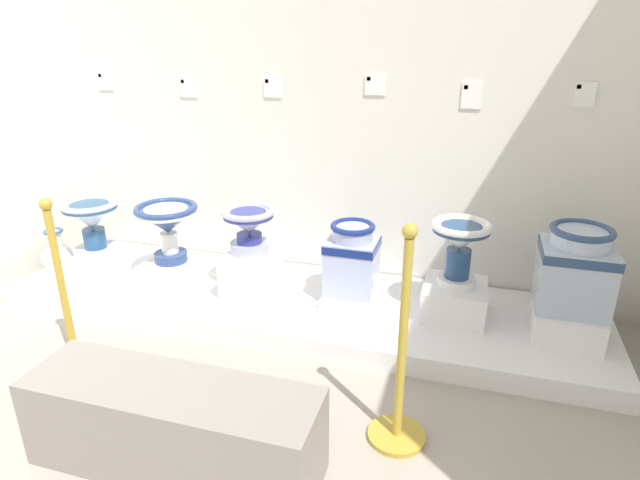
% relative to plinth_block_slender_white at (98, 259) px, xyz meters
% --- Properties ---
extents(ground_plane, '(6.24, 5.25, 0.02)m').
position_rel_plinth_block_slender_white_xyz_m(ground_plane, '(1.60, -1.41, -0.16)').
color(ground_plane, '#A3998C').
extents(wall_back, '(4.44, 0.06, 3.10)m').
position_rel_plinth_block_slender_white_xyz_m(wall_back, '(1.60, 0.44, 1.40)').
color(wall_back, silver).
rests_on(wall_back, ground_plane).
extents(display_platform, '(3.78, 0.98, 0.13)m').
position_rel_plinth_block_slender_white_xyz_m(display_platform, '(1.60, -0.09, -0.09)').
color(display_platform, white).
rests_on(display_platform, ground_plane).
extents(plinth_block_slender_white, '(0.35, 0.32, 0.05)m').
position_rel_plinth_block_slender_white_xyz_m(plinth_block_slender_white, '(0.00, 0.00, 0.00)').
color(plinth_block_slender_white, white).
rests_on(plinth_block_slender_white, display_platform).
extents(antique_toilet_slender_white, '(0.39, 0.39, 0.42)m').
position_rel_plinth_block_slender_white_xyz_m(antique_toilet_slender_white, '(0.00, -0.00, 0.30)').
color(antique_toilet_slender_white, silver).
rests_on(antique_toilet_slender_white, plinth_block_slender_white).
extents(plinth_block_leftmost, '(0.35, 0.37, 0.13)m').
position_rel_plinth_block_slender_white_xyz_m(plinth_block_leftmost, '(0.68, -0.08, 0.04)').
color(plinth_block_leftmost, white).
rests_on(plinth_block_leftmost, display_platform).
extents(antique_toilet_leftmost, '(0.41, 0.41, 0.40)m').
position_rel_plinth_block_slender_white_xyz_m(antique_toilet_leftmost, '(0.68, -0.08, 0.39)').
color(antique_toilet_leftmost, navy).
rests_on(antique_toilet_leftmost, plinth_block_leftmost).
extents(plinth_block_tall_cobalt, '(0.28, 0.40, 0.27)m').
position_rel_plinth_block_slender_white_xyz_m(plinth_block_tall_cobalt, '(1.28, -0.10, 0.11)').
color(plinth_block_tall_cobalt, white).
rests_on(plinth_block_tall_cobalt, display_platform).
extents(antique_toilet_tall_cobalt, '(0.34, 0.34, 0.29)m').
position_rel_plinth_block_slender_white_xyz_m(antique_toilet_tall_cobalt, '(1.28, -0.10, 0.44)').
color(antique_toilet_tall_cobalt, '#ADAFD3').
rests_on(antique_toilet_tall_cobalt, plinth_block_tall_cobalt).
extents(plinth_block_squat_floral, '(0.32, 0.39, 0.05)m').
position_rel_plinth_block_slender_white_xyz_m(plinth_block_squat_floral, '(1.94, -0.03, 0.00)').
color(plinth_block_squat_floral, white).
rests_on(plinth_block_squat_floral, display_platform).
extents(antique_toilet_squat_floral, '(0.31, 0.29, 0.46)m').
position_rel_plinth_block_slender_white_xyz_m(antique_toilet_squat_floral, '(1.94, -0.03, 0.27)').
color(antique_toilet_squat_floral, '#A9B3DD').
rests_on(antique_toilet_squat_floral, plinth_block_squat_floral).
extents(plinth_block_pale_glazed, '(0.37, 0.37, 0.20)m').
position_rel_plinth_block_slender_white_xyz_m(plinth_block_pale_glazed, '(2.57, -0.05, 0.08)').
color(plinth_block_pale_glazed, white).
rests_on(plinth_block_pale_glazed, display_platform).
extents(antique_toilet_pale_glazed, '(0.34, 0.34, 0.39)m').
position_rel_plinth_block_slender_white_xyz_m(antique_toilet_pale_glazed, '(2.57, -0.05, 0.45)').
color(antique_toilet_pale_glazed, white).
rests_on(antique_toilet_pale_glazed, plinth_block_pale_glazed).
extents(plinth_block_rightmost, '(0.36, 0.39, 0.18)m').
position_rel_plinth_block_slender_white_xyz_m(plinth_block_rightmost, '(3.18, -0.12, 0.07)').
color(plinth_block_rightmost, white).
rests_on(plinth_block_rightmost, display_platform).
extents(antique_toilet_rightmost, '(0.38, 0.34, 0.47)m').
position_rel_plinth_block_slender_white_xyz_m(antique_toilet_rightmost, '(3.18, -0.12, 0.40)').
color(antique_toilet_rightmost, silver).
rests_on(antique_toilet_rightmost, plinth_block_rightmost).
extents(info_placard_first, '(0.12, 0.01, 0.13)m').
position_rel_plinth_block_slender_white_xyz_m(info_placard_first, '(-0.03, 0.41, 1.24)').
color(info_placard_first, white).
extents(info_placard_second, '(0.13, 0.01, 0.13)m').
position_rel_plinth_block_slender_white_xyz_m(info_placard_second, '(0.64, 0.41, 1.21)').
color(info_placard_second, white).
extents(info_placard_third, '(0.13, 0.01, 0.13)m').
position_rel_plinth_block_slender_white_xyz_m(info_placard_third, '(1.27, 0.41, 1.23)').
color(info_placard_third, white).
extents(info_placard_fourth, '(0.13, 0.01, 0.12)m').
position_rel_plinth_block_slender_white_xyz_m(info_placard_fourth, '(1.96, 0.41, 1.26)').
color(info_placard_fourth, white).
extents(info_placard_fifth, '(0.12, 0.01, 0.16)m').
position_rel_plinth_block_slender_white_xyz_m(info_placard_fifth, '(2.55, 0.41, 1.21)').
color(info_placard_fifth, white).
extents(info_placard_sixth, '(0.12, 0.01, 0.14)m').
position_rel_plinth_block_slender_white_xyz_m(info_placard_sixth, '(3.16, 0.41, 1.24)').
color(info_placard_sixth, white).
extents(decorative_vase_companion, '(0.24, 0.24, 0.36)m').
position_rel_plinth_block_slender_white_xyz_m(decorative_vase_companion, '(-0.32, -0.05, -0.00)').
color(decorative_vase_companion, '#345984').
rests_on(decorative_vase_companion, ground_plane).
extents(stanchion_post_near_left, '(0.25, 0.25, 0.96)m').
position_rel_plinth_block_slender_white_xyz_m(stanchion_post_near_left, '(0.61, -0.99, 0.14)').
color(stanchion_post_near_left, gold).
rests_on(stanchion_post_near_left, ground_plane).
extents(stanchion_post_near_right, '(0.26, 0.26, 1.03)m').
position_rel_plinth_block_slender_white_xyz_m(stanchion_post_near_right, '(2.40, -1.06, 0.15)').
color(stanchion_post_near_right, gold).
rests_on(stanchion_post_near_right, ground_plane).
extents(museum_bench, '(1.23, 0.36, 0.40)m').
position_rel_plinth_block_slender_white_xyz_m(museum_bench, '(1.53, -1.48, 0.05)').
color(museum_bench, gray).
rests_on(museum_bench, ground_plane).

